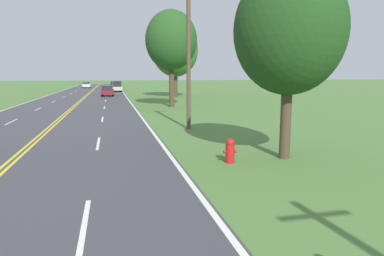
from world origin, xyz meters
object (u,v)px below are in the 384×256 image
car_maroon_hatchback_approaching (108,90)px  car_champagne_van_mid_near (117,86)px  tree_left_verge (289,31)px  car_black_suv_mid_far (114,85)px  fire_hydrant (230,150)px  tree_mid_treeline (175,50)px  car_silver_sedan_receding (86,85)px  tree_behind_sign (171,40)px

car_maroon_hatchback_approaching → car_champagne_van_mid_near: 13.99m
tree_left_verge → car_champagne_van_mid_near: size_ratio=1.43×
car_champagne_van_mid_near → car_maroon_hatchback_approaching: bearing=-8.8°
tree_left_verge → car_black_suv_mid_far: size_ratio=1.45×
tree_left_verge → fire_hydrant: bearing=-175.7°
tree_left_verge → car_black_suv_mid_far: bearing=94.7°
fire_hydrant → car_black_suv_mid_far: (-3.32, 68.13, 0.46)m
tree_mid_treeline → car_silver_sedan_receding: tree_mid_treeline is taller
fire_hydrant → tree_behind_sign: size_ratio=0.10×
tree_behind_sign → car_champagne_van_mid_near: size_ratio=1.90×
tree_behind_sign → car_silver_sedan_receding: size_ratio=2.07×
fire_hydrant → car_black_suv_mid_far: 68.21m
fire_hydrant → car_champagne_van_mid_near: bearing=93.1°
fire_hydrant → car_maroon_hatchback_approaching: size_ratio=0.24×
fire_hydrant → tree_mid_treeline: bearing=82.4°
tree_behind_sign → car_champagne_van_mid_near: bearing=98.1°
car_champagne_van_mid_near → car_black_suv_mid_far: bearing=179.4°
car_maroon_hatchback_approaching → tree_behind_sign: bearing=20.6°
tree_mid_treeline → car_silver_sedan_receding: 41.40m
tree_left_verge → car_maroon_hatchback_approaching: bearing=99.4°
car_maroon_hatchback_approaching → car_silver_sedan_receding: car_maroon_hatchback_approaching is taller
car_black_suv_mid_far → car_silver_sedan_receding: size_ratio=1.08×
fire_hydrant → car_maroon_hatchback_approaching: car_maroon_hatchback_approaching is taller
fire_hydrant → tree_left_verge: size_ratio=0.13×
tree_mid_treeline → car_silver_sedan_receding: (-14.70, 38.26, -5.84)m
tree_mid_treeline → tree_left_verge: bearing=-94.2°
fire_hydrant → car_maroon_hatchback_approaching: (-4.56, 41.41, 0.38)m
tree_behind_sign → car_champagne_van_mid_near: (-4.73, 33.18, -5.42)m
tree_left_verge → car_champagne_van_mid_near: (-5.21, 55.14, -3.69)m
car_champagne_van_mid_near → tree_mid_treeline: bearing=21.3°
tree_mid_treeline → car_maroon_hatchback_approaching: size_ratio=2.71×
car_black_suv_mid_far → fire_hydrant: bearing=2.1°
tree_left_verge → car_silver_sedan_receding: size_ratio=1.56×
fire_hydrant → car_black_suv_mid_far: bearing=92.8°
tree_left_verge → tree_mid_treeline: tree_mid_treeline is taller
tree_behind_sign → car_maroon_hatchback_approaching: size_ratio=2.45×
car_maroon_hatchback_approaching → car_black_suv_mid_far: 26.75m
car_maroon_hatchback_approaching → car_silver_sedan_receding: bearing=-168.8°
fire_hydrant → car_maroon_hatchback_approaching: bearing=96.3°
tree_mid_treeline → car_silver_sedan_receding: size_ratio=2.29×
tree_left_verge → car_silver_sedan_receding: (-12.01, 75.24, -3.96)m
tree_left_verge → car_maroon_hatchback_approaching: size_ratio=1.85×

